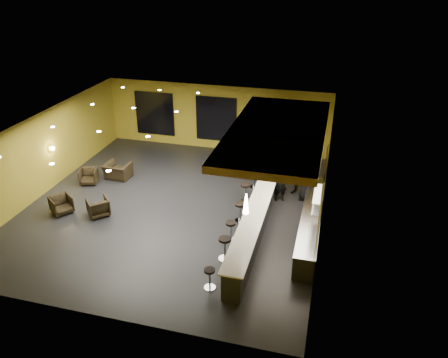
% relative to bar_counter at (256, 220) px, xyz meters
% --- Properties ---
extents(floor, '(12.00, 13.00, 0.10)m').
position_rel_bar_counter_xyz_m(floor, '(-3.65, 1.00, -0.55)').
color(floor, black).
rests_on(floor, ground).
extents(ceiling, '(12.00, 13.00, 0.10)m').
position_rel_bar_counter_xyz_m(ceiling, '(-3.65, 1.00, 3.05)').
color(ceiling, black).
extents(wall_back, '(12.00, 0.10, 3.50)m').
position_rel_bar_counter_xyz_m(wall_back, '(-3.65, 7.55, 1.25)').
color(wall_back, '#A79325').
rests_on(wall_back, floor).
extents(wall_front, '(12.00, 0.10, 3.50)m').
position_rel_bar_counter_xyz_m(wall_front, '(-3.65, -5.55, 1.25)').
color(wall_front, '#A79325').
rests_on(wall_front, floor).
extents(wall_left, '(0.10, 13.00, 3.50)m').
position_rel_bar_counter_xyz_m(wall_left, '(-9.70, 1.00, 1.25)').
color(wall_left, '#A79325').
rests_on(wall_left, floor).
extents(wall_right, '(0.10, 13.00, 3.50)m').
position_rel_bar_counter_xyz_m(wall_right, '(2.40, 1.00, 1.25)').
color(wall_right, '#A79325').
rests_on(wall_right, floor).
extents(wood_soffit, '(3.60, 8.00, 0.28)m').
position_rel_bar_counter_xyz_m(wood_soffit, '(0.35, 2.00, 2.86)').
color(wood_soffit, olive).
rests_on(wood_soffit, ceiling).
extents(window_left, '(2.20, 0.06, 2.40)m').
position_rel_bar_counter_xyz_m(window_left, '(-7.15, 7.44, 1.20)').
color(window_left, black).
rests_on(window_left, wall_back).
extents(window_center, '(2.20, 0.06, 2.40)m').
position_rel_bar_counter_xyz_m(window_center, '(-3.65, 7.44, 1.20)').
color(window_center, black).
rests_on(window_center, wall_back).
extents(window_right, '(2.20, 0.06, 2.40)m').
position_rel_bar_counter_xyz_m(window_right, '(-0.65, 7.44, 1.20)').
color(window_right, black).
rests_on(window_right, wall_back).
extents(tile_backsplash, '(0.06, 3.20, 2.40)m').
position_rel_bar_counter_xyz_m(tile_backsplash, '(2.31, 0.00, 1.50)').
color(tile_backsplash, white).
rests_on(tile_backsplash, wall_right).
extents(bar_counter, '(0.60, 8.00, 1.00)m').
position_rel_bar_counter_xyz_m(bar_counter, '(0.00, 0.00, 0.00)').
color(bar_counter, black).
rests_on(bar_counter, floor).
extents(bar_top, '(0.78, 8.10, 0.05)m').
position_rel_bar_counter_xyz_m(bar_top, '(0.00, 0.00, 0.52)').
color(bar_top, white).
rests_on(bar_top, bar_counter).
extents(prep_counter, '(0.70, 6.00, 0.86)m').
position_rel_bar_counter_xyz_m(prep_counter, '(2.00, 0.50, -0.07)').
color(prep_counter, black).
rests_on(prep_counter, floor).
extents(prep_top, '(0.72, 6.00, 0.03)m').
position_rel_bar_counter_xyz_m(prep_top, '(2.00, 0.50, 0.39)').
color(prep_top, silver).
rests_on(prep_top, prep_counter).
extents(wall_shelf_lower, '(0.30, 1.50, 0.03)m').
position_rel_bar_counter_xyz_m(wall_shelf_lower, '(2.17, -0.20, 1.10)').
color(wall_shelf_lower, silver).
rests_on(wall_shelf_lower, wall_right).
extents(wall_shelf_upper, '(0.30, 1.50, 0.03)m').
position_rel_bar_counter_xyz_m(wall_shelf_upper, '(2.17, -0.20, 1.55)').
color(wall_shelf_upper, silver).
rests_on(wall_shelf_upper, wall_right).
extents(column, '(0.60, 0.60, 3.50)m').
position_rel_bar_counter_xyz_m(column, '(0.00, 4.60, 1.25)').
color(column, '#A37A24').
rests_on(column, floor).
extents(wall_sconce, '(0.22, 0.22, 0.22)m').
position_rel_bar_counter_xyz_m(wall_sconce, '(-9.53, 1.50, 1.30)').
color(wall_sconce, '#FFE5B2').
rests_on(wall_sconce, wall_left).
extents(pendant_0, '(0.20, 0.20, 0.70)m').
position_rel_bar_counter_xyz_m(pendant_0, '(0.00, -2.00, 1.85)').
color(pendant_0, white).
rests_on(pendant_0, wood_soffit).
extents(pendant_1, '(0.20, 0.20, 0.70)m').
position_rel_bar_counter_xyz_m(pendant_1, '(0.00, 0.50, 1.85)').
color(pendant_1, white).
rests_on(pendant_1, wood_soffit).
extents(pendant_2, '(0.20, 0.20, 0.70)m').
position_rel_bar_counter_xyz_m(pendant_2, '(0.00, 3.00, 1.85)').
color(pendant_2, white).
rests_on(pendant_2, wood_soffit).
extents(staff_a, '(0.67, 0.57, 1.57)m').
position_rel_bar_counter_xyz_m(staff_a, '(0.54, 2.64, 0.29)').
color(staff_a, black).
rests_on(staff_a, floor).
extents(staff_b, '(1.00, 0.85, 1.79)m').
position_rel_bar_counter_xyz_m(staff_b, '(1.34, 3.32, 0.40)').
color(staff_b, black).
rests_on(staff_b, floor).
extents(staff_c, '(1.03, 0.85, 1.81)m').
position_rel_bar_counter_xyz_m(staff_c, '(1.60, 2.96, 0.40)').
color(staff_c, black).
rests_on(staff_c, floor).
extents(armchair_a, '(1.11, 1.10, 0.73)m').
position_rel_bar_counter_xyz_m(armchair_a, '(-7.94, -0.64, -0.14)').
color(armchair_a, black).
rests_on(armchair_a, floor).
extents(armchair_b, '(1.14, 1.14, 0.75)m').
position_rel_bar_counter_xyz_m(armchair_b, '(-6.40, -0.43, -0.13)').
color(armchair_b, black).
rests_on(armchair_b, floor).
extents(armchair_c, '(0.97, 0.99, 0.72)m').
position_rel_bar_counter_xyz_m(armchair_c, '(-8.23, 1.98, -0.14)').
color(armchair_c, black).
rests_on(armchair_c, floor).
extents(armchair_d, '(1.18, 1.04, 0.74)m').
position_rel_bar_counter_xyz_m(armchair_d, '(-7.17, 2.81, -0.13)').
color(armchair_d, black).
rests_on(armchair_d, floor).
extents(bar_stool_0, '(0.37, 0.37, 0.73)m').
position_rel_bar_counter_xyz_m(bar_stool_0, '(-0.79, -3.51, -0.03)').
color(bar_stool_0, silver).
rests_on(bar_stool_0, floor).
extents(bar_stool_1, '(0.44, 0.44, 0.86)m').
position_rel_bar_counter_xyz_m(bar_stool_1, '(-0.72, -1.95, 0.05)').
color(bar_stool_1, silver).
rests_on(bar_stool_1, floor).
extents(bar_stool_2, '(0.39, 0.39, 0.78)m').
position_rel_bar_counter_xyz_m(bar_stool_2, '(-0.79, -0.80, -0.00)').
color(bar_stool_2, silver).
rests_on(bar_stool_2, floor).
extents(bar_stool_3, '(0.40, 0.40, 0.79)m').
position_rel_bar_counter_xyz_m(bar_stool_3, '(-0.76, 0.58, 0.01)').
color(bar_stool_3, silver).
rests_on(bar_stool_3, floor).
extents(bar_stool_4, '(0.43, 0.43, 0.85)m').
position_rel_bar_counter_xyz_m(bar_stool_4, '(-0.88, 2.11, 0.05)').
color(bar_stool_4, silver).
rests_on(bar_stool_4, floor).
extents(bar_stool_5, '(0.43, 0.43, 0.85)m').
position_rel_bar_counter_xyz_m(bar_stool_5, '(-0.77, 3.51, 0.05)').
color(bar_stool_5, silver).
rests_on(bar_stool_5, floor).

